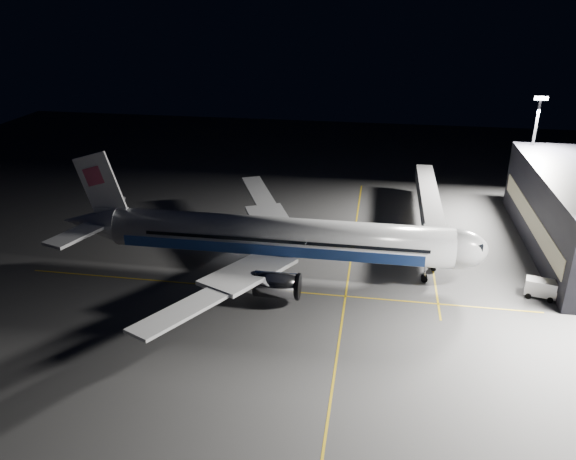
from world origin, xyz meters
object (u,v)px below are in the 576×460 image
(baggage_tug, at_px, (248,232))
(safety_cone_b, at_px, (319,233))
(floodlight_mast_north, at_px, (533,143))
(service_truck, at_px, (544,289))
(safety_cone_c, at_px, (284,233))
(jet_bridge, at_px, (430,206))
(airliner, at_px, (272,237))
(safety_cone_a, at_px, (258,231))

(baggage_tug, relative_size, safety_cone_b, 4.16)
(floodlight_mast_north, distance_m, baggage_tug, 53.05)
(floodlight_mast_north, bearing_deg, service_truck, -97.12)
(floodlight_mast_north, bearing_deg, safety_cone_b, -152.73)
(baggage_tug, bearing_deg, safety_cone_b, 10.04)
(safety_cone_c, bearing_deg, jet_bridge, 12.67)
(airliner, height_order, floodlight_mast_north, floodlight_mast_north)
(jet_bridge, height_order, safety_cone_b, jet_bridge)
(jet_bridge, xyz_separation_m, service_truck, (13.74, -20.17, -3.23))
(floodlight_mast_north, distance_m, safety_cone_c, 47.43)
(safety_cone_c, bearing_deg, safety_cone_a, 178.36)
(service_truck, bearing_deg, jet_bridge, 138.20)
(service_truck, relative_size, baggage_tug, 1.90)
(service_truck, relative_size, safety_cone_a, 8.58)
(airliner, distance_m, service_truck, 37.07)
(floodlight_mast_north, xyz_separation_m, baggage_tug, (-47.24, -21.22, -11.48))
(service_truck, bearing_deg, baggage_tug, 177.26)
(jet_bridge, relative_size, safety_cone_a, 56.09)
(jet_bridge, bearing_deg, safety_cone_b, -165.72)
(floodlight_mast_north, relative_size, safety_cone_a, 33.75)
(safety_cone_b, xyz_separation_m, safety_cone_c, (-5.80, -0.77, -0.02))
(baggage_tug, distance_m, safety_cone_b, 11.74)
(jet_bridge, relative_size, safety_cone_b, 51.56)
(service_truck, distance_m, safety_cone_c, 40.23)
(service_truck, bearing_deg, safety_cone_a, 174.16)
(airliner, height_order, jet_bridge, airliner)
(jet_bridge, distance_m, safety_cone_b, 18.89)
(service_truck, bearing_deg, safety_cone_b, 167.60)
(jet_bridge, relative_size, service_truck, 6.54)
(airliner, relative_size, safety_cone_b, 92.14)
(floodlight_mast_north, relative_size, service_truck, 3.93)
(jet_bridge, bearing_deg, airliner, -141.96)
(floodlight_mast_north, xyz_separation_m, safety_cone_b, (-35.84, -18.47, -12.04))
(airliner, relative_size, jet_bridge, 1.79)
(safety_cone_a, height_order, safety_cone_b, safety_cone_b)
(airliner, distance_m, jet_bridge, 29.31)
(service_truck, height_order, safety_cone_a, service_truck)
(jet_bridge, distance_m, service_truck, 24.62)
(airliner, relative_size, safety_cone_c, 97.69)
(floodlight_mast_north, distance_m, safety_cone_a, 51.20)
(safety_cone_a, relative_size, safety_cone_b, 0.92)
(service_truck, height_order, safety_cone_b, service_truck)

